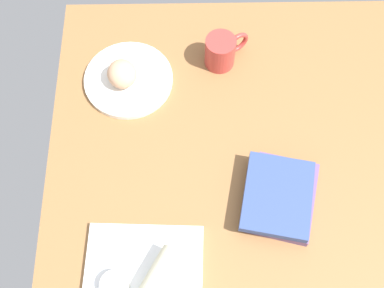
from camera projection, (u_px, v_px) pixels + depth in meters
The scene contains 8 objects.
dining_table at pixel (237, 191), 114.24cm from camera, with size 110.00×90.00×4.00cm, color olive.
round_plate at pixel (129, 80), 124.21cm from camera, with size 22.63×22.63×1.40cm, color white.
scone_pastry at pixel (122, 74), 120.45cm from camera, with size 7.90×7.32×6.19cm, color tan.
square_plate at pixel (143, 283), 102.49cm from camera, with size 25.05×25.05×1.60cm, color white.
sauce_cup at pixel (115, 285), 100.12cm from camera, with size 5.88×5.88×2.79cm.
breakfast_wrap at pixel (163, 277), 99.06cm from camera, with size 6.50×6.50×11.60cm, color beige.
book_stack at pixel (280, 197), 108.94cm from camera, with size 22.03×19.81×4.89cm.
coffee_mug at pixel (222, 51), 123.42cm from camera, with size 8.81×11.53×8.77cm.
Camera 1 is at (38.42, -11.27, 110.09)cm, focal length 45.45 mm.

